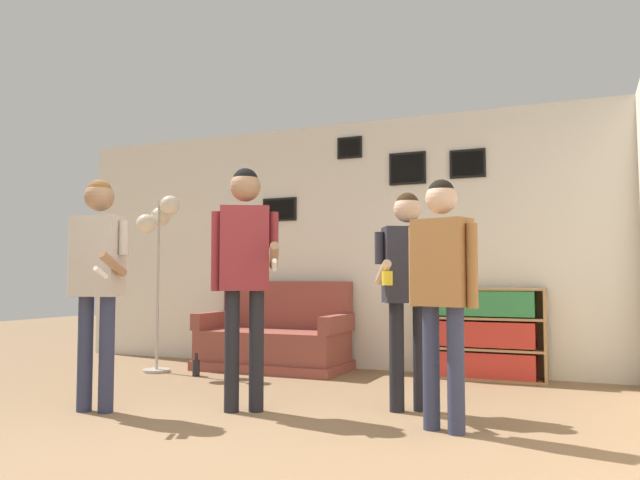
% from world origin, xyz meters
% --- Properties ---
extents(ground_plane, '(20.00, 20.00, 0.00)m').
position_xyz_m(ground_plane, '(0.00, 0.00, 0.00)').
color(ground_plane, '#846647').
extents(wall_back, '(7.59, 0.08, 2.70)m').
position_xyz_m(wall_back, '(0.00, 3.77, 1.36)').
color(wall_back, silver).
rests_on(wall_back, ground_plane).
extents(couch, '(1.60, 0.80, 0.94)m').
position_xyz_m(couch, '(-0.97, 3.36, 0.30)').
color(couch, brown).
rests_on(couch, ground_plane).
extents(bookshelf, '(1.12, 0.30, 0.88)m').
position_xyz_m(bookshelf, '(1.23, 3.55, 0.44)').
color(bookshelf, '#A87F51').
rests_on(bookshelf, ground_plane).
extents(floor_lamp, '(0.41, 0.45, 1.85)m').
position_xyz_m(floor_lamp, '(-2.02, 2.70, 1.48)').
color(floor_lamp, '#ADA89E').
rests_on(floor_lamp, ground_plane).
extents(person_player_foreground_left, '(0.53, 0.44, 1.72)m').
position_xyz_m(person_player_foreground_left, '(-1.22, 0.94, 1.06)').
color(person_player_foreground_left, '#2D334C').
rests_on(person_player_foreground_left, ground_plane).
extents(person_player_foreground_center, '(0.60, 0.40, 1.80)m').
position_xyz_m(person_player_foreground_center, '(-0.21, 1.37, 1.13)').
color(person_player_foreground_center, black).
rests_on(person_player_foreground_center, ground_plane).
extents(person_watcher_holding_cup, '(0.45, 0.55, 1.62)m').
position_xyz_m(person_watcher_holding_cup, '(0.90, 1.85, 0.99)').
color(person_watcher_holding_cup, black).
rests_on(person_watcher_holding_cup, ground_plane).
extents(person_spectator_near_bookshelf, '(0.48, 0.30, 1.62)m').
position_xyz_m(person_spectator_near_bookshelf, '(1.27, 1.35, 0.99)').
color(person_spectator_near_bookshelf, '#2D334C').
rests_on(person_spectator_near_bookshelf, ground_plane).
extents(bottle_on_floor, '(0.07, 0.07, 0.23)m').
position_xyz_m(bottle_on_floor, '(-1.49, 2.64, 0.09)').
color(bottle_on_floor, black).
rests_on(bottle_on_floor, ground_plane).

